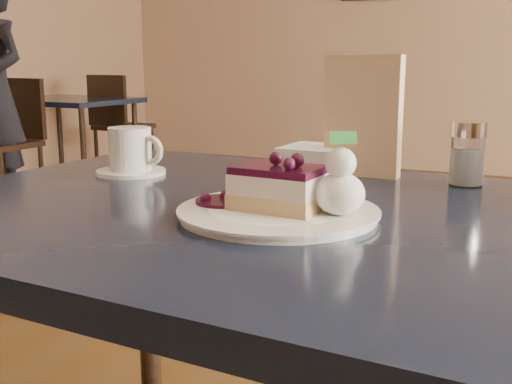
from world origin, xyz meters
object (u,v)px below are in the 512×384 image
at_px(cheesecake_slice, 278,188).
at_px(coffee_set, 131,153).
at_px(dessert_plate, 278,213).
at_px(bg_table_far_left, 73,180).
at_px(main_table, 293,262).

bearing_deg(cheesecake_slice, coffee_set, 156.62).
relative_size(dessert_plate, bg_table_far_left, 0.17).
xyz_separation_m(main_table, bg_table_far_left, (-3.11, 2.88, -0.63)).
relative_size(main_table, bg_table_far_left, 0.75).
relative_size(dessert_plate, cheesecake_slice, 2.21).
xyz_separation_m(dessert_plate, coffee_set, (-0.40, 0.19, 0.03)).
xyz_separation_m(main_table, cheesecake_slice, (-0.00, -0.05, 0.12)).
bearing_deg(dessert_plate, bg_table_far_left, 136.71).
bearing_deg(cheesecake_slice, dessert_plate, -88.36).
bearing_deg(main_table, dessert_plate, -90.00).
relative_size(main_table, coffee_set, 8.81).
bearing_deg(dessert_plate, main_table, 88.36).
height_order(cheesecake_slice, bg_table_far_left, cheesecake_slice).
xyz_separation_m(coffee_set, bg_table_far_left, (-2.71, 2.75, -0.75)).
xyz_separation_m(main_table, dessert_plate, (-0.00, -0.05, 0.09)).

